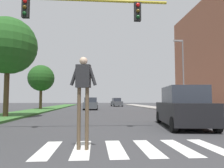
# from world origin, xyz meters

# --- Properties ---
(ground_plane) EXTENTS (140.00, 140.00, 0.00)m
(ground_plane) POSITION_xyz_m (0.00, 30.00, 0.00)
(ground_plane) COLOR #38383A
(crosswalk) EXTENTS (4.95, 2.20, 0.01)m
(crosswalk) POSITION_xyz_m (0.00, 6.09, 0.00)
(crosswalk) COLOR silver
(crosswalk) RESTS_ON ground_plane
(median_strip) EXTENTS (3.21, 64.00, 0.15)m
(median_strip) POSITION_xyz_m (-7.76, 28.00, 0.07)
(median_strip) COLOR #386B2D
(median_strip) RESTS_ON ground_plane
(tree_mid) EXTENTS (4.16, 4.16, 7.24)m
(tree_mid) POSITION_xyz_m (-7.42, 16.12, 5.28)
(tree_mid) COLOR #4C3823
(tree_mid) RESTS_ON median_strip
(tree_far) EXTENTS (3.44, 3.44, 5.79)m
(tree_far) POSITION_xyz_m (-8.17, 28.86, 4.20)
(tree_far) COLOR #4C3823
(tree_far) RESTS_ON median_strip
(sidewalk_right) EXTENTS (3.00, 64.00, 0.15)m
(sidewalk_right) POSITION_xyz_m (8.66, 28.00, 0.07)
(sidewalk_right) COLOR #9E9991
(sidewalk_right) RESTS_ON ground_plane
(traffic_light_gantry) EXTENTS (8.61, 0.30, 6.00)m
(traffic_light_gantry) POSITION_xyz_m (-3.94, 8.99, 4.35)
(traffic_light_gantry) COLOR gold
(traffic_light_gantry) RESTS_ON median_strip
(street_lamp_right) EXTENTS (1.02, 0.24, 7.50)m
(street_lamp_right) POSITION_xyz_m (8.06, 21.62, 4.59)
(street_lamp_right) COLOR slate
(street_lamp_right) RESTS_ON sidewalk_right
(pedestrian_performer) EXTENTS (0.75, 0.30, 2.49)m
(pedestrian_performer) POSITION_xyz_m (-1.33, 6.00, 1.66)
(pedestrian_performer) COLOR brown
(pedestrian_performer) RESTS_ON ground_plane
(suv_crossing) EXTENTS (2.53, 4.81, 1.97)m
(suv_crossing) POSITION_xyz_m (3.30, 10.41, 0.93)
(suv_crossing) COLOR black
(suv_crossing) RESTS_ON ground_plane
(sedan_midblock) EXTENTS (1.99, 4.28, 1.65)m
(sedan_midblock) POSITION_xyz_m (-1.61, 29.56, 0.77)
(sedan_midblock) COLOR #474C51
(sedan_midblock) RESTS_ON ground_plane
(sedan_distant) EXTENTS (2.20, 4.59, 1.75)m
(sedan_distant) POSITION_xyz_m (3.40, 44.22, 0.81)
(sedan_distant) COLOR #474C51
(sedan_distant) RESTS_ON ground_plane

